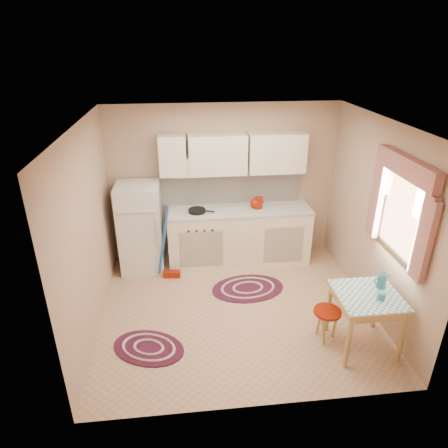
{
  "coord_description": "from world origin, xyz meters",
  "views": [
    {
      "loc": [
        -0.67,
        -4.4,
        3.36
      ],
      "look_at": [
        -0.14,
        0.25,
        1.17
      ],
      "focal_mm": 32.0,
      "sensor_mm": 36.0,
      "label": 1
    }
  ],
  "objects_px": {
    "fridge": "(141,228)",
    "stool": "(326,325)",
    "base_cabinets": "(239,236)",
    "table": "(364,321)"
  },
  "relations": [
    {
      "from": "fridge",
      "to": "table",
      "type": "relative_size",
      "value": 1.94
    },
    {
      "from": "fridge",
      "to": "stool",
      "type": "relative_size",
      "value": 3.33
    },
    {
      "from": "fridge",
      "to": "table",
      "type": "xyz_separation_m",
      "value": [
        2.7,
        -2.12,
        -0.34
      ]
    },
    {
      "from": "table",
      "to": "stool",
      "type": "bearing_deg",
      "value": 157.7
    },
    {
      "from": "fridge",
      "to": "base_cabinets",
      "type": "xyz_separation_m",
      "value": [
        1.54,
        0.05,
        -0.26
      ]
    },
    {
      "from": "base_cabinets",
      "to": "stool",
      "type": "distance_m",
      "value": 2.17
    },
    {
      "from": "fridge",
      "to": "stool",
      "type": "bearing_deg",
      "value": -40.27
    },
    {
      "from": "fridge",
      "to": "base_cabinets",
      "type": "distance_m",
      "value": 1.56
    },
    {
      "from": "base_cabinets",
      "to": "table",
      "type": "xyz_separation_m",
      "value": [
        1.16,
        -2.17,
        -0.08
      ]
    },
    {
      "from": "base_cabinets",
      "to": "table",
      "type": "bearing_deg",
      "value": -61.88
    }
  ]
}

